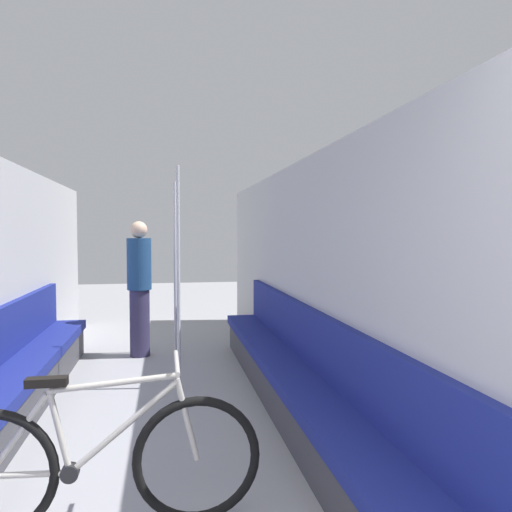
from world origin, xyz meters
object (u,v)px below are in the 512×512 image
bicycle (96,463)px  grab_pole_far (178,281)px  grab_pole_near (175,269)px  bench_seat_row_right (297,384)px  passenger_standing (139,287)px

bicycle → grab_pole_far: size_ratio=0.78×
bicycle → grab_pole_near: size_ratio=0.78×
bicycle → grab_pole_near: (0.49, 3.84, 0.71)m
bench_seat_row_right → bicycle: (-1.43, -1.33, 0.07)m
bench_seat_row_right → grab_pole_near: bearing=110.5°
bench_seat_row_right → bicycle: 1.95m
bench_seat_row_right → bicycle: bearing=-137.0°
grab_pole_far → passenger_standing: bearing=107.8°
grab_pole_far → passenger_standing: 1.47m
grab_pole_near → passenger_standing: bearing=-166.0°
bicycle → grab_pole_near: bearing=66.6°
grab_pole_far → passenger_standing: size_ratio=1.31×
bench_seat_row_right → grab_pole_near: size_ratio=2.44×
bench_seat_row_right → passenger_standing: bearing=120.0°
grab_pole_near → grab_pole_far: 1.50m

